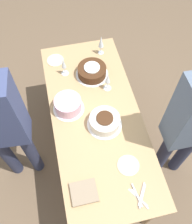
% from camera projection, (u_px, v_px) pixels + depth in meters
% --- Properties ---
extents(ground_plane, '(12.00, 12.00, 0.00)m').
position_uv_depth(ground_plane, '(96.00, 151.00, 2.75)').
color(ground_plane, brown).
extents(dining_table, '(1.73, 0.74, 0.78)m').
position_uv_depth(dining_table, '(96.00, 122.00, 2.19)').
color(dining_table, tan).
rests_on(dining_table, ground_plane).
extents(cake_center_white, '(0.28, 0.28, 0.11)m').
position_uv_depth(cake_center_white, '(105.00, 121.00, 1.99)').
color(cake_center_white, white).
rests_on(cake_center_white, dining_table).
extents(cake_front_chocolate, '(0.30, 0.30, 0.11)m').
position_uv_depth(cake_front_chocolate, '(92.00, 71.00, 2.27)').
color(cake_front_chocolate, white).
rests_on(cake_front_chocolate, dining_table).
extents(cake_back_decorated, '(0.26, 0.26, 0.12)m').
position_uv_depth(cake_back_decorated, '(68.00, 105.00, 2.07)').
color(cake_back_decorated, white).
rests_on(cake_back_decorated, dining_table).
extents(wine_glass_near, '(0.07, 0.07, 0.19)m').
position_uv_depth(wine_glass_near, '(108.00, 80.00, 2.13)').
color(wine_glass_near, silver).
rests_on(wine_glass_near, dining_table).
extents(wine_glass_far, '(0.06, 0.06, 0.20)m').
position_uv_depth(wine_glass_far, '(101.00, 42.00, 2.34)').
color(wine_glass_far, silver).
rests_on(wine_glass_far, dining_table).
extents(wine_glass_extra, '(0.07, 0.07, 0.19)m').
position_uv_depth(wine_glass_extra, '(64.00, 64.00, 2.21)').
color(wine_glass_extra, silver).
rests_on(wine_glass_extra, dining_table).
extents(dessert_plate_left, '(0.17, 0.17, 0.01)m').
position_uv_depth(dessert_plate_left, '(128.00, 165.00, 1.85)').
color(dessert_plate_left, beige).
rests_on(dessert_plate_left, dining_table).
extents(dessert_plate_right, '(0.16, 0.16, 0.01)m').
position_uv_depth(dessert_plate_right, '(55.00, 60.00, 2.40)').
color(dessert_plate_right, beige).
rests_on(dessert_plate_right, dining_table).
extents(fork_pile, '(0.19, 0.13, 0.01)m').
position_uv_depth(fork_pile, '(140.00, 196.00, 1.73)').
color(fork_pile, silver).
rests_on(fork_pile, dining_table).
extents(napkin_stack, '(0.16, 0.19, 0.03)m').
position_uv_depth(napkin_stack, '(84.00, 192.00, 1.74)').
color(napkin_stack, gray).
rests_on(napkin_stack, dining_table).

